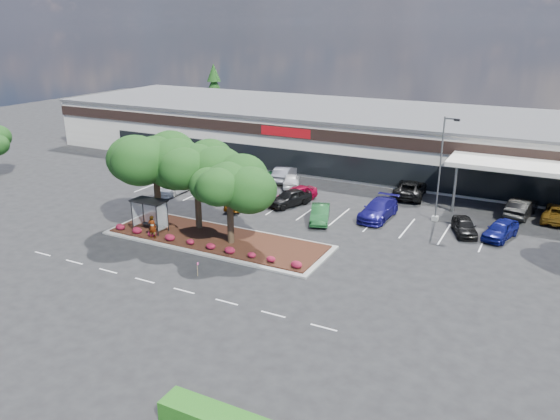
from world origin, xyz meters
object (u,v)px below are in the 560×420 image
at_px(survey_stake, 198,267).
at_px(car_0, 176,177).
at_px(light_pole, 441,176).
at_px(car_1, 176,185).

relative_size(survey_stake, car_0, 0.25).
bearing_deg(light_pole, survey_stake, -123.02).
xyz_separation_m(light_pole, car_1, (-24.94, -3.58, -3.20)).
xyz_separation_m(light_pole, car_0, (-26.92, -0.98, -3.26)).
relative_size(car_0, car_1, 0.80).
xyz_separation_m(light_pole, survey_stake, (-11.89, -18.29, -3.29)).
distance_m(light_pole, car_1, 25.40).
bearing_deg(car_1, car_0, 129.57).
bearing_deg(car_0, light_pole, -1.10).
bearing_deg(survey_stake, car_0, 130.97).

